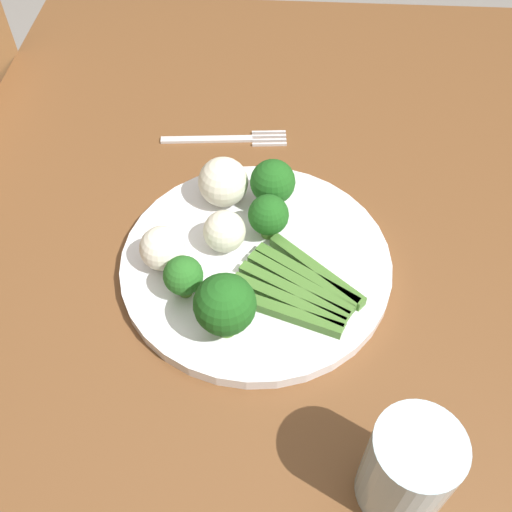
% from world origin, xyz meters
% --- Properties ---
extents(ground_plane, '(6.00, 6.00, 0.02)m').
position_xyz_m(ground_plane, '(0.00, 0.00, -0.01)').
color(ground_plane, gray).
extents(dining_table, '(1.17, 0.84, 0.76)m').
position_xyz_m(dining_table, '(0.00, 0.00, 0.64)').
color(dining_table, brown).
rests_on(dining_table, ground_plane).
extents(plate, '(0.29, 0.29, 0.01)m').
position_xyz_m(plate, '(-0.01, -0.03, 0.77)').
color(plate, white).
rests_on(plate, dining_table).
extents(asparagus_bundle, '(0.12, 0.14, 0.01)m').
position_xyz_m(asparagus_bundle, '(0.03, 0.02, 0.78)').
color(asparagus_bundle, '#47752D').
rests_on(asparagus_bundle, plate).
extents(broccoli_back_right, '(0.06, 0.06, 0.07)m').
position_xyz_m(broccoli_back_right, '(0.08, -0.05, 0.82)').
color(broccoli_back_right, '#4C7F2B').
rests_on(broccoli_back_right, plate).
extents(broccoli_left, '(0.04, 0.04, 0.05)m').
position_xyz_m(broccoli_left, '(-0.05, -0.02, 0.80)').
color(broccoli_left, '#4C7F2B').
rests_on(broccoli_left, plate).
extents(broccoli_near_center, '(0.04, 0.04, 0.05)m').
position_xyz_m(broccoli_near_center, '(0.04, -0.10, 0.80)').
color(broccoli_near_center, '#568E33').
rests_on(broccoli_near_center, plate).
extents(broccoli_outer_edge, '(0.05, 0.05, 0.06)m').
position_xyz_m(broccoli_outer_edge, '(-0.09, -0.02, 0.81)').
color(broccoli_outer_edge, '#4C7F2B').
rests_on(broccoli_outer_edge, plate).
extents(cauliflower_mid, '(0.05, 0.05, 0.05)m').
position_xyz_m(cauliflower_mid, '(0.00, -0.13, 0.80)').
color(cauliflower_mid, white).
rests_on(cauliflower_mid, plate).
extents(cauliflower_front_left, '(0.06, 0.06, 0.06)m').
position_xyz_m(cauliflower_front_left, '(-0.10, -0.07, 0.80)').
color(cauliflower_front_left, silver).
rests_on(cauliflower_front_left, plate).
extents(cauliflower_near_fork, '(0.05, 0.05, 0.05)m').
position_xyz_m(cauliflower_near_fork, '(-0.03, -0.07, 0.80)').
color(cauliflower_near_fork, silver).
rests_on(cauliflower_near_fork, plate).
extents(fork, '(0.03, 0.17, 0.00)m').
position_xyz_m(fork, '(-0.22, -0.08, 0.76)').
color(fork, silver).
rests_on(fork, dining_table).
extents(water_glass, '(0.07, 0.07, 0.10)m').
position_xyz_m(water_glass, '(0.22, 0.10, 0.81)').
color(water_glass, silver).
rests_on(water_glass, dining_table).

